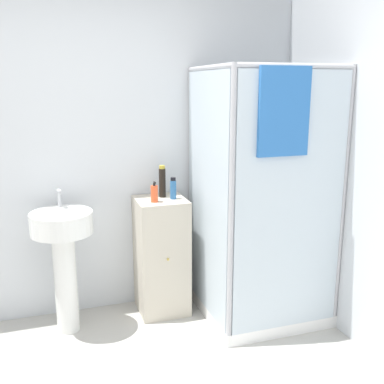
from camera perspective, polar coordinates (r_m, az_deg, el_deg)
name	(u,v)px	position (r m, az deg, el deg)	size (l,w,h in m)	color
wall_back	(84,153)	(3.45, -13.50, 4.88)	(6.40, 0.06, 2.50)	silver
shower_enclosure	(256,253)	(3.44, 8.12, -7.72)	(0.87, 0.90, 1.87)	white
vanity_cabinet	(161,256)	(3.52, -3.91, -8.06)	(0.37, 0.40, 0.91)	beige
sink	(63,247)	(3.29, -16.02, -6.79)	(0.43, 0.43, 1.02)	white
soap_dispenser	(154,194)	(3.28, -4.81, -0.19)	(0.05, 0.05, 0.15)	#E5562D
shampoo_bottle_tall_black	(162,182)	(3.41, -3.79, 1.31)	(0.05, 0.05, 0.24)	black
shampoo_bottle_blue	(173,189)	(3.36, -2.41, 0.43)	(0.05, 0.05, 0.16)	#2D66A3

